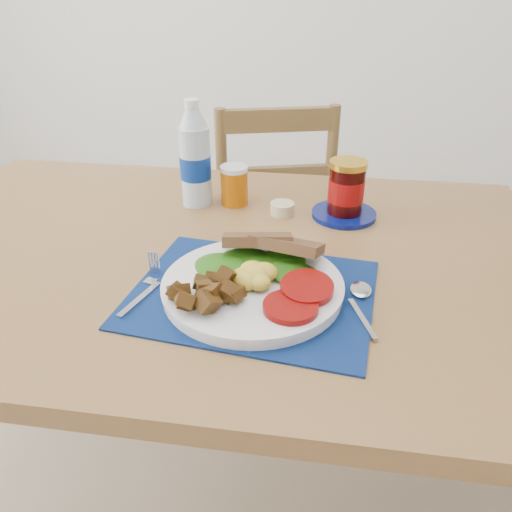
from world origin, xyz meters
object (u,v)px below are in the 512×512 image
Objects in this scene: breakfast_plate at (249,283)px; jam_on_saucer at (346,193)px; water_bottle at (195,160)px; chair_far at (271,200)px; juice_glass at (234,186)px.

breakfast_plate is 2.12× the size of jam_on_saucer.
jam_on_saucer is at bearing -3.51° from water_bottle.
chair_far is 0.90m from breakfast_plate.
water_bottle is at bearing 116.29° from breakfast_plate.
water_bottle reaches higher than breakfast_plate.
breakfast_plate is at bearing -63.31° from water_bottle.
jam_on_saucer reaches higher than breakfast_plate.
chair_far is at bearing 113.89° from jam_on_saucer.
juice_glass is at bearing 103.84° from breakfast_plate.
breakfast_plate is at bearing -75.76° from juice_glass.
chair_far is 3.50× the size of breakfast_plate.
jam_on_saucer reaches higher than juice_glass.
jam_on_saucer is at bearing 98.17° from chair_far.
chair_far reaches higher than water_bottle.
breakfast_plate is 0.40m from juice_glass.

